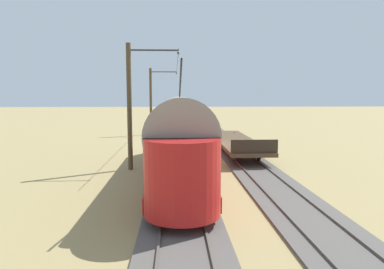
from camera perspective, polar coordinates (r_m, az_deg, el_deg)
ground_plane at (r=24.56m, az=2.93°, el=-3.83°), size 220.00×220.00×0.00m
track_streetcar_siding at (r=25.17m, az=7.93°, el=-3.51°), size 2.80×80.00×0.18m
track_adjacent_siding at (r=24.73m, az=-2.30°, el=-3.63°), size 2.80×80.00×0.18m
vintage_streetcar at (r=18.69m, az=-2.13°, el=-0.06°), size 2.65×17.28×5.43m
flatcar_adjacent at (r=26.99m, az=7.16°, el=-1.09°), size 2.80×13.30×1.60m
catenary_pole_foreground at (r=39.01m, az=-6.66°, el=5.63°), size 3.08×0.28×7.36m
catenary_pole_mid_near at (r=20.58m, az=-10.00°, el=4.89°), size 3.08×0.28×7.36m
overhead_wire_run at (r=30.46m, az=-2.69°, el=11.03°), size 2.88×22.51×0.18m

